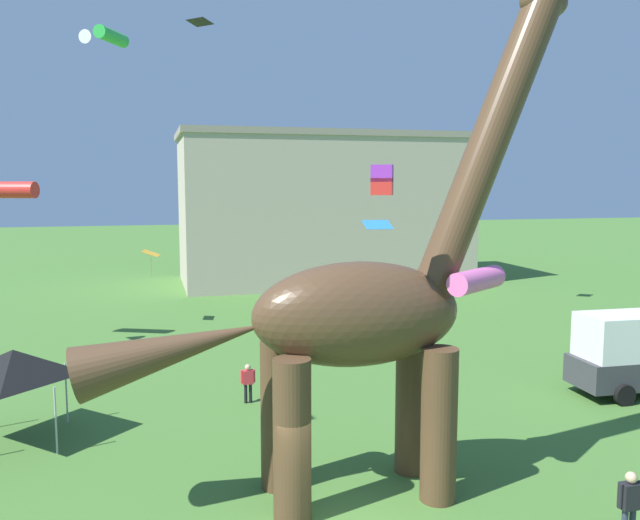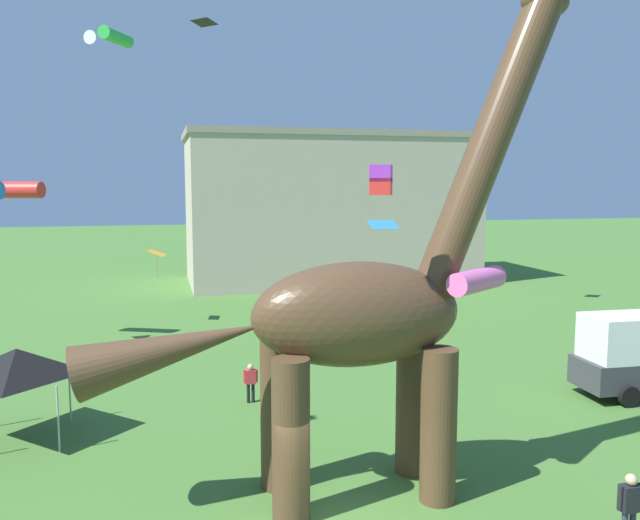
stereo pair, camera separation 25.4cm
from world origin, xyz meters
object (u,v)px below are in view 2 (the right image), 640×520
kite_near_high (498,111)px  kite_near_low (111,37)px  kite_far_right (10,190)px  kite_apex (468,280)px  person_vendor_side (251,379)px  kite_high_right (157,253)px  person_photographer (630,503)px  kite_drifting (381,180)px  festival_canopy_tent (17,363)px  kite_high_left (204,22)px  dinosaur_sculpture (355,314)px  kite_mid_left (383,225)px

kite_near_high → kite_near_low: (-22.41, -8.69, 1.46)m
kite_near_high → kite_far_right: bearing=-174.3°
kite_apex → kite_far_right: size_ratio=0.75×
kite_near_high → kite_far_right: (-27.74, -2.79, -4.78)m
person_vendor_side → kite_high_right: bearing=30.1°
person_photographer → kite_apex: size_ratio=0.76×
kite_high_right → kite_drifting: size_ratio=2.29×
person_vendor_side → festival_canopy_tent: festival_canopy_tent is taller
kite_drifting → person_vendor_side: bearing=101.8°
person_vendor_side → kite_high_left: bearing=27.9°
kite_apex → dinosaur_sculpture: bearing=175.3°
dinosaur_sculpture → kite_drifting: 3.64m
person_photographer → person_vendor_side: (-6.95, 11.77, -0.14)m
kite_high_right → kite_mid_left: bearing=-1.1°
festival_canopy_tent → kite_high_right: 17.36m
festival_canopy_tent → kite_far_right: kite_far_right is taller
kite_mid_left → dinosaur_sculpture: bearing=-111.2°
person_photographer → kite_near_high: size_ratio=1.15×
kite_high_left → kite_near_low: kite_high_left is taller
kite_mid_left → kite_far_right: 21.02m
dinosaur_sculpture → festival_canopy_tent: dinosaur_sculpture is taller
dinosaur_sculpture → kite_apex: bearing=-5.4°
kite_near_low → person_photographer: bearing=-55.0°
dinosaur_sculpture → person_photographer: dinosaur_sculpture is taller
festival_canopy_tent → kite_apex: kite_apex is taller
kite_mid_left → kite_far_right: size_ratio=0.59×
person_vendor_side → kite_mid_left: (10.39, 14.69, 4.74)m
kite_far_right → dinosaur_sculpture: bearing=-57.9°
person_vendor_side → kite_far_right: size_ratio=0.49×
person_photographer → kite_high_right: bearing=-91.4°
kite_mid_left → kite_near_low: size_ratio=0.90×
kite_apex → kite_drifting: bearing=-161.1°
kite_near_high → kite_mid_left: size_ratio=0.84×
festival_canopy_tent → kite_drifting: (9.57, -7.27, 5.72)m
person_photographer → kite_drifting: 9.23m
kite_high_left → kite_high_right: bearing=103.9°
kite_near_low → festival_canopy_tent: bearing=-112.2°
person_photographer → kite_far_right: (-17.14, 22.77, 6.84)m
festival_canopy_tent → kite_high_right: bearing=75.5°
kite_high_left → kite_high_right: 14.47m
person_vendor_side → kite_high_right: kite_high_right is taller
kite_high_right → kite_drifting: 24.90m
festival_canopy_tent → kite_near_high: 31.33m
kite_apex → kite_near_low: 18.35m
kite_apex → person_photographer: bearing=-58.3°
festival_canopy_tent → kite_near_high: (25.22, 15.58, 10.11)m
festival_canopy_tent → kite_drifting: 13.31m
kite_high_left → kite_mid_left: bearing=38.3°
festival_canopy_tent → kite_near_low: kite_near_low is taller
person_photographer → festival_canopy_tent: festival_canopy_tent is taller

